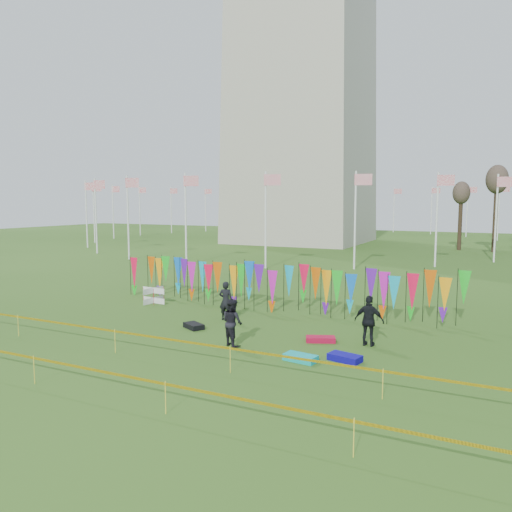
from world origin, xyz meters
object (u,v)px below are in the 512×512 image
at_px(person_left, 226,301).
at_px(person_mid, 232,322).
at_px(kite_bag_black, 194,326).
at_px(box_kite, 154,295).
at_px(kite_bag_blue, 345,358).
at_px(kite_bag_red, 321,339).
at_px(person_right, 369,321).
at_px(kite_bag_turquoise, 300,358).

relative_size(person_left, person_mid, 1.00).
bearing_deg(kite_bag_black, box_kite, 144.22).
bearing_deg(kite_bag_black, person_left, 76.20).
xyz_separation_m(kite_bag_blue, kite_bag_red, (-1.55, 1.91, -0.01)).
bearing_deg(box_kite, person_right, -12.61).
xyz_separation_m(person_right, kite_bag_red, (-1.85, -0.32, -0.88)).
bearing_deg(kite_bag_red, person_right, 9.67).
distance_m(box_kite, person_mid, 9.32).
xyz_separation_m(box_kite, kite_bag_turquoise, (10.83, -5.72, -0.33)).
bearing_deg(kite_bag_blue, kite_bag_black, 168.80).
relative_size(person_left, kite_bag_red, 1.60).
bearing_deg(person_left, box_kite, -25.83).
xyz_separation_m(box_kite, person_mid, (7.77, -5.12, 0.48)).
distance_m(person_right, kite_bag_black, 7.64).
xyz_separation_m(box_kite, kite_bag_red, (10.68, -3.12, -0.34)).
height_order(person_left, person_right, person_right).
xyz_separation_m(person_left, person_right, (7.06, -1.21, 0.06)).
height_order(person_left, kite_bag_black, person_left).
bearing_deg(kite_bag_red, kite_bag_turquoise, -86.72).
height_order(person_left, kite_bag_red, person_left).
height_order(box_kite, kite_bag_red, box_kite).
relative_size(person_left, kite_bag_black, 1.89).
xyz_separation_m(box_kite, kite_bag_black, (4.98, -3.59, -0.33)).
xyz_separation_m(kite_bag_red, kite_bag_black, (-5.70, -0.47, 0.01)).
distance_m(person_mid, person_right, 5.29).
relative_size(person_mid, kite_bag_turquoise, 1.60).
bearing_deg(kite_bag_turquoise, person_right, 59.73).
relative_size(person_right, kite_bag_black, 2.02).
height_order(person_right, kite_bag_black, person_right).
xyz_separation_m(person_left, kite_bag_blue, (6.76, -3.44, -0.80)).
distance_m(kite_bag_turquoise, kite_bag_red, 2.60).
bearing_deg(person_right, person_mid, 28.06).
relative_size(person_right, kite_bag_turquoise, 1.71).
bearing_deg(kite_bag_turquoise, person_left, 142.40).
relative_size(box_kite, kite_bag_red, 0.77).
height_order(box_kite, person_mid, person_mid).
bearing_deg(kite_bag_blue, box_kite, 157.67).
bearing_deg(kite_bag_red, person_mid, -145.52).
xyz_separation_m(person_left, kite_bag_turquoise, (5.36, -4.13, -0.81)).
relative_size(box_kite, kite_bag_blue, 0.79).
relative_size(kite_bag_turquoise, kite_bag_red, 1.00).
bearing_deg(kite_bag_blue, kite_bag_turquoise, -153.67).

